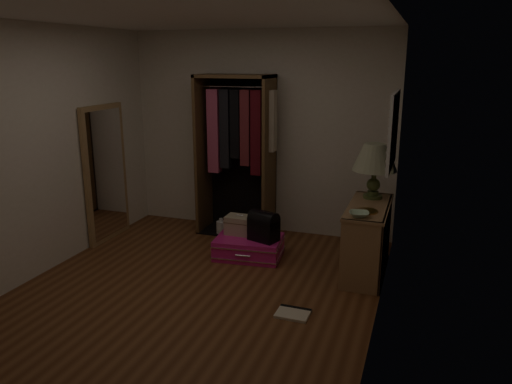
% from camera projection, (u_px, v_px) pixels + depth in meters
% --- Properties ---
extents(ground, '(4.00, 4.00, 0.00)m').
position_uv_depth(ground, '(197.00, 290.00, 4.99)').
color(ground, brown).
rests_on(ground, ground).
extents(room_walls, '(3.52, 4.02, 2.60)m').
position_uv_depth(room_walls, '(201.00, 141.00, 4.62)').
color(room_walls, silver).
rests_on(room_walls, ground).
extents(console_bookshelf, '(0.42, 1.12, 0.75)m').
position_uv_depth(console_bookshelf, '(367.00, 236.00, 5.36)').
color(console_bookshelf, '#986F49').
rests_on(console_bookshelf, ground).
extents(open_wardrobe, '(1.01, 0.50, 2.05)m').
position_uv_depth(open_wardrobe, '(239.00, 142.00, 6.36)').
color(open_wardrobe, brown).
rests_on(open_wardrobe, ground).
extents(floor_mirror, '(0.06, 0.80, 1.70)m').
position_uv_depth(floor_mirror, '(106.00, 174.00, 6.22)').
color(floor_mirror, '#A07B4D').
rests_on(floor_mirror, ground).
extents(pink_suitcase, '(0.82, 0.63, 0.23)m').
position_uv_depth(pink_suitcase, '(249.00, 247.00, 5.81)').
color(pink_suitcase, '#DD1A82').
rests_on(pink_suitcase, ground).
extents(train_case, '(0.33, 0.23, 0.24)m').
position_uv_depth(train_case, '(240.00, 225.00, 5.87)').
color(train_case, tan).
rests_on(train_case, pink_suitcase).
extents(black_bag, '(0.37, 0.30, 0.35)m').
position_uv_depth(black_bag, '(264.00, 225.00, 5.65)').
color(black_bag, black).
rests_on(black_bag, pink_suitcase).
extents(table_lamp, '(0.63, 0.63, 0.60)m').
position_uv_depth(table_lamp, '(375.00, 159.00, 5.39)').
color(table_lamp, '#405228').
rests_on(table_lamp, console_bookshelf).
extents(brass_tray, '(0.23, 0.23, 0.01)m').
position_uv_depth(brass_tray, '(367.00, 211.00, 5.01)').
color(brass_tray, '#B08543').
rests_on(brass_tray, console_bookshelf).
extents(ceramic_bowl, '(0.23, 0.23, 0.05)m').
position_uv_depth(ceramic_bowl, '(359.00, 214.00, 4.86)').
color(ceramic_bowl, '#B6DAB7').
rests_on(ceramic_bowl, console_bookshelf).
extents(white_jug, '(0.15, 0.15, 0.22)m').
position_uv_depth(white_jug, '(221.00, 228.00, 6.54)').
color(white_jug, silver).
rests_on(white_jug, ground).
extents(floor_book, '(0.30, 0.24, 0.03)m').
position_uv_depth(floor_book, '(293.00, 313.00, 4.52)').
color(floor_book, beige).
rests_on(floor_book, ground).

